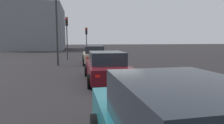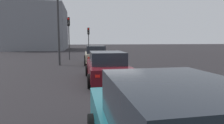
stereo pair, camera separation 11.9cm
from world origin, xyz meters
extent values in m
cube|color=black|center=(0.00, 0.00, -0.10)|extent=(160.00, 160.00, 0.20)
cube|color=tan|center=(8.51, 0.02, 0.60)|extent=(4.55, 1.89, 0.69)
cube|color=#1E232B|center=(8.28, 0.03, 1.27)|extent=(2.06, 1.63, 0.64)
cylinder|color=black|center=(9.89, -0.90, 0.32)|extent=(0.64, 0.23, 0.64)
cylinder|color=black|center=(9.92, 0.90, 0.32)|extent=(0.64, 0.23, 0.64)
cylinder|color=black|center=(7.09, -0.85, 0.32)|extent=(0.64, 0.23, 0.64)
cylinder|color=black|center=(7.13, 0.95, 0.32)|extent=(0.64, 0.23, 0.64)
cube|color=red|center=(6.22, -0.58, 0.73)|extent=(0.03, 0.20, 0.11)
cube|color=red|center=(6.25, 0.72, 0.73)|extent=(0.03, 0.20, 0.11)
cube|color=#510F16|center=(1.19, 0.04, 0.59)|extent=(4.64, 1.88, 0.65)
cube|color=#1E232B|center=(0.96, 0.04, 1.22)|extent=(2.09, 1.65, 0.61)
cylinder|color=black|center=(2.62, -0.90, 0.32)|extent=(0.64, 0.22, 0.64)
cylinder|color=black|center=(2.63, 0.97, 0.32)|extent=(0.64, 0.22, 0.64)
cylinder|color=black|center=(-0.25, -0.90, 0.32)|extent=(0.64, 0.22, 0.64)
cylinder|color=black|center=(-0.25, 0.97, 0.32)|extent=(0.64, 0.22, 0.64)
cube|color=red|center=(-1.15, -0.64, 0.70)|extent=(0.03, 0.20, 0.11)
cube|color=red|center=(-1.15, 0.71, 0.70)|extent=(0.03, 0.20, 0.11)
cube|color=#1E232B|center=(-6.35, 0.23, 1.30)|extent=(2.01, 1.57, 0.66)
cylinder|color=black|center=(-4.75, -0.61, 0.32)|extent=(0.64, 0.23, 0.64)
cylinder|color=#2D2D30|center=(12.34, 2.53, 1.79)|extent=(0.11, 0.11, 3.59)
cube|color=black|center=(12.28, 2.53, 4.04)|extent=(0.21, 0.29, 0.90)
sphere|color=red|center=(12.17, 2.53, 4.31)|extent=(0.20, 0.20, 0.20)
sphere|color=black|center=(12.17, 2.53, 4.04)|extent=(0.20, 0.20, 0.20)
sphere|color=black|center=(12.17, 2.53, 3.77)|extent=(0.20, 0.20, 0.20)
cylinder|color=#2D2D30|center=(17.31, 0.24, 1.42)|extent=(0.11, 0.11, 2.84)
cube|color=black|center=(17.25, 0.25, 3.29)|extent=(0.23, 0.30, 0.90)
sphere|color=red|center=(17.14, 0.26, 3.56)|extent=(0.20, 0.20, 0.20)
sphere|color=black|center=(17.14, 0.26, 3.29)|extent=(0.20, 0.20, 0.20)
sphere|color=black|center=(17.14, 0.26, 3.02)|extent=(0.20, 0.20, 0.20)
cylinder|color=#2D2D30|center=(7.79, 3.09, 3.29)|extent=(0.16, 0.16, 6.57)
cube|color=slate|center=(35.29, 10.00, 4.63)|extent=(14.36, 11.01, 9.27)
camera|label=1|loc=(-8.36, 1.47, 2.11)|focal=30.19mm
camera|label=2|loc=(-8.38, 1.36, 2.11)|focal=30.19mm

